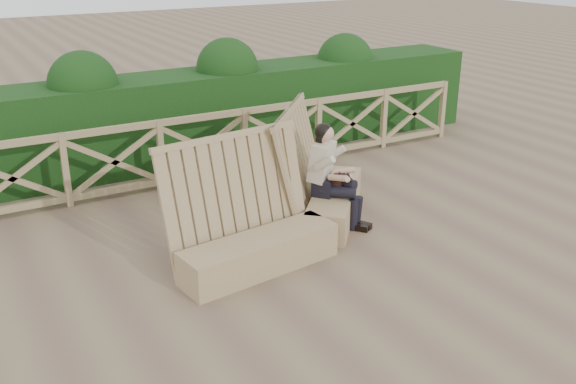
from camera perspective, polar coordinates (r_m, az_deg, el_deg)
ground at (r=7.62m, az=3.07°, el=-6.95°), size 60.00×60.00×0.00m
bench at (r=8.19m, az=0.59°, el=-1.77°), size 3.48×2.29×1.55m
woman at (r=8.57m, az=3.79°, el=1.77°), size 0.74×0.88×1.40m
guardrail at (r=10.28m, az=-7.48°, el=3.94°), size 10.10×0.09×1.10m
hedge at (r=11.31m, az=-9.90°, el=6.45°), size 12.00×1.20×1.50m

